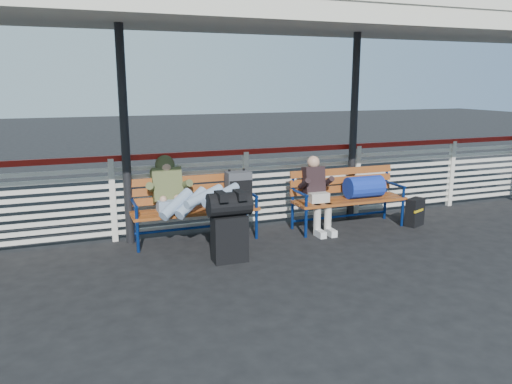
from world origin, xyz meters
name	(u,v)px	position (x,y,z in m)	size (l,w,h in m)	color
ground	(297,268)	(0.00, 0.00, 0.00)	(60.00, 60.00, 0.00)	black
fence	(246,186)	(0.00, 1.90, 0.66)	(12.08, 0.08, 1.24)	silver
canopy	(272,17)	(0.00, 0.87, 3.04)	(12.60, 3.60, 3.16)	silver
luggage_stack	(229,224)	(-0.70, 0.53, 0.49)	(0.55, 0.31, 0.90)	black
bench_left	(211,197)	(-0.66, 1.56, 0.61)	(1.80, 0.56, 0.97)	#97561D
bench_right	(355,190)	(1.62, 1.33, 0.60)	(1.80, 0.56, 0.92)	#97561D
traveler_man	(189,196)	(-1.05, 1.22, 0.73)	(0.94, 1.64, 0.77)	#9AADCF
companion_person	(317,193)	(0.95, 1.33, 0.60)	(0.32, 0.66, 1.15)	beige
suitcase_side	(415,212)	(2.55, 1.03, 0.22)	(0.36, 0.31, 0.44)	black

